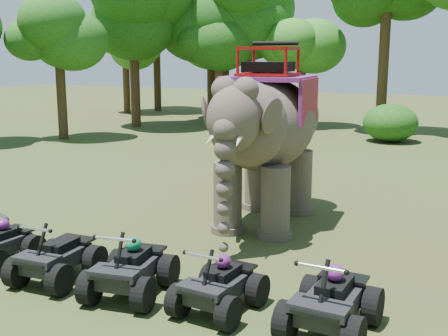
{
  "coord_description": "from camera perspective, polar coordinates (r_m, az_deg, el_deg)",
  "views": [
    {
      "loc": [
        5.26,
        -10.12,
        4.44
      ],
      "look_at": [
        0.0,
        1.2,
        1.9
      ],
      "focal_mm": 45.0,
      "sensor_mm": 36.0,
      "label": 1
    }
  ],
  "objects": [
    {
      "name": "atv_2",
      "position": [
        10.71,
        -9.52,
        -9.31
      ],
      "size": [
        1.55,
        1.96,
        1.33
      ],
      "primitive_type": null,
      "rotation": [
        0.0,
        0.0,
        0.14
      ],
      "color": "black",
      "rests_on": "ground"
    },
    {
      "name": "tree_29",
      "position": [
        43.79,
        -9.95,
        10.26
      ],
      "size": [
        5.06,
        5.06,
        7.23
      ],
      "primitive_type": null,
      "color": "#195114",
      "rests_on": "ground"
    },
    {
      "name": "atv_4",
      "position": [
        9.39,
        10.87,
        -12.34
      ],
      "size": [
        1.44,
        1.9,
        1.35
      ],
      "primitive_type": null,
      "rotation": [
        0.0,
        0.0,
        -0.06
      ],
      "color": "black",
      "rests_on": "ground"
    },
    {
      "name": "tree_31",
      "position": [
        40.14,
        0.15,
        10.98
      ],
      "size": [
        5.7,
        5.7,
        8.14
      ],
      "primitive_type": null,
      "color": "#195114",
      "rests_on": "ground"
    },
    {
      "name": "tree_33",
      "position": [
        42.31,
        2.85,
        11.73
      ],
      "size": [
        6.47,
        6.47,
        9.24
      ],
      "primitive_type": null,
      "color": "#195114",
      "rests_on": "ground"
    },
    {
      "name": "tree_34",
      "position": [
        44.94,
        -6.85,
        11.34
      ],
      "size": [
        6.12,
        6.12,
        8.74
      ],
      "primitive_type": null,
      "color": "#195114",
      "rests_on": "ground"
    },
    {
      "name": "ground",
      "position": [
        12.24,
        -2.4,
        -9.78
      ],
      "size": [
        110.0,
        110.0,
        0.0
      ],
      "primitive_type": "plane",
      "color": "#47381E",
      "rests_on": "ground"
    },
    {
      "name": "tree_23",
      "position": [
        30.89,
        -16.29,
        8.94
      ],
      "size": [
        4.63,
        4.63,
        6.61
      ],
      "primitive_type": null,
      "color": "#195114",
      "rests_on": "ground"
    },
    {
      "name": "tree_25",
      "position": [
        34.45,
        -0.52,
        9.84
      ],
      "size": [
        4.82,
        4.82,
        6.88
      ],
      "primitive_type": null,
      "color": "#195114",
      "rests_on": "ground"
    },
    {
      "name": "tree_28",
      "position": [
        40.12,
        -1.33,
        11.58
      ],
      "size": [
        6.29,
        6.29,
        8.99
      ],
      "primitive_type": null,
      "color": "#195114",
      "rests_on": "ground"
    },
    {
      "name": "tree_24",
      "position": [
        35.19,
        -9.13,
        11.89
      ],
      "size": [
        6.67,
        6.67,
        9.53
      ],
      "primitive_type": null,
      "color": "#195114",
      "rests_on": "ground"
    },
    {
      "name": "tree_0",
      "position": [
        32.59,
        15.94,
        11.12
      ],
      "size": [
        6.25,
        6.25,
        8.93
      ],
      "primitive_type": null,
      "color": "#195114",
      "rests_on": "ground"
    },
    {
      "name": "atv_3",
      "position": [
        9.96,
        -0.5,
        -11.1
      ],
      "size": [
        1.35,
        1.76,
        1.23
      ],
      "primitive_type": null,
      "rotation": [
        0.0,
        0.0,
        -0.09
      ],
      "color": "black",
      "rests_on": "ground"
    },
    {
      "name": "tree_36",
      "position": [
        35.74,
        2.2,
        11.66
      ],
      "size": [
        6.36,
        6.36,
        9.09
      ],
      "primitive_type": null,
      "color": "#195114",
      "rests_on": "ground"
    },
    {
      "name": "atv_1",
      "position": [
        11.7,
        -16.68,
        -7.96
      ],
      "size": [
        1.33,
        1.78,
        1.28
      ],
      "primitive_type": null,
      "rotation": [
        0.0,
        0.0,
        0.04
      ],
      "color": "black",
      "rests_on": "ground"
    },
    {
      "name": "tree_35",
      "position": [
        35.64,
        -0.29,
        11.97
      ],
      "size": [
        6.62,
        6.62,
        9.46
      ],
      "primitive_type": null,
      "color": "#195114",
      "rests_on": "ground"
    },
    {
      "name": "tree_26",
      "position": [
        35.13,
        7.9,
        9.58
      ],
      "size": [
        4.66,
        4.66,
        6.66
      ],
      "primitive_type": null,
      "color": "#195114",
      "rests_on": "ground"
    },
    {
      "name": "elephant",
      "position": [
        14.73,
        4.31,
        3.39
      ],
      "size": [
        2.83,
        5.79,
        4.74
      ],
      "primitive_type": null,
      "rotation": [
        0.0,
        0.0,
        0.06
      ],
      "color": "brown",
      "rests_on": "ground"
    }
  ]
}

